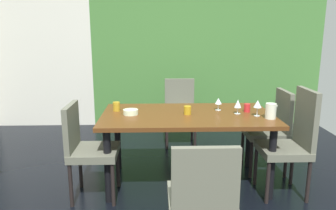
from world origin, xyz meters
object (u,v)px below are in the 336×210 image
object	(u,v)px
chair_left_near	(86,145)
cup_corner	(116,107)
pitcher_south	(271,111)
dining_table	(187,122)
chair_head_near	(202,196)
wine_glass_rear	(258,104)
chair_right_far	(272,126)
wine_glass_front	(238,104)
chair_right_near	(292,139)
wine_glass_north	(218,101)
cup_near_window	(247,108)
cup_center	(187,110)
serving_bowl_west	(131,112)
chair_head_far	(180,107)

from	to	relation	value
chair_left_near	cup_corner	world-z (taller)	chair_left_near
pitcher_south	dining_table	bearing A→B (deg)	165.13
chair_head_near	wine_glass_rear	size ratio (longest dim) A/B	5.68
chair_right_far	chair_head_near	world-z (taller)	chair_right_far
chair_left_near	wine_glass_front	bearing A→B (deg)	99.82
chair_right_near	wine_glass_north	world-z (taller)	chair_right_near
chair_left_near	wine_glass_rear	xyz separation A→B (m)	(1.66, 0.16, 0.35)
chair_right_far	cup_near_window	size ratio (longest dim) A/B	11.04
chair_left_near	cup_corner	xyz separation A→B (m)	(0.25, 0.41, 0.28)
chair_left_near	dining_table	bearing A→B (deg)	105.55
wine_glass_rear	cup_center	size ratio (longest dim) A/B	1.87
serving_bowl_west	cup_near_window	world-z (taller)	cup_near_window
cup_corner	cup_center	bearing A→B (deg)	-12.60
chair_right_near	chair_head_far	bearing A→B (deg)	32.53
dining_table	chair_left_near	bearing A→B (deg)	-164.45
cup_center	chair_head_far	bearing A→B (deg)	89.43
wine_glass_north	wine_glass_front	size ratio (longest dim) A/B	0.89
chair_head_far	serving_bowl_west	distance (m)	1.42
chair_right_far	wine_glass_front	xyz separation A→B (m)	(-0.47, -0.29, 0.33)
chair_head_near	chair_left_near	bearing A→B (deg)	134.38
wine_glass_front	serving_bowl_west	world-z (taller)	wine_glass_front
wine_glass_front	wine_glass_north	bearing A→B (deg)	137.15
cup_center	pitcher_south	world-z (taller)	pitcher_south
wine_glass_north	pitcher_south	world-z (taller)	pitcher_south
wine_glass_rear	serving_bowl_west	distance (m)	1.26
chair_right_near	serving_bowl_west	xyz separation A→B (m)	(-1.56, 0.26, 0.21)
cup_center	pitcher_south	distance (m)	0.80
wine_glass_rear	cup_near_window	size ratio (longest dim) A/B	1.89
chair_head_near	chair_head_far	bearing A→B (deg)	89.45
chair_right_near	cup_center	world-z (taller)	chair_right_near
chair_left_near	cup_center	world-z (taller)	chair_left_near
chair_head_near	serving_bowl_west	world-z (taller)	chair_head_near
serving_bowl_west	cup_near_window	xyz separation A→B (m)	(1.20, 0.07, 0.02)
chair_head_far	pitcher_south	bearing A→B (deg)	117.71
chair_left_near	wine_glass_rear	bearing A→B (deg)	95.64
dining_table	chair_right_near	xyz separation A→B (m)	(0.99, -0.27, -0.10)
wine_glass_north	chair_head_near	bearing A→B (deg)	-104.16
wine_glass_north	chair_head_far	bearing A→B (deg)	106.42
wine_glass_north	serving_bowl_west	world-z (taller)	wine_glass_north
pitcher_south	chair_head_far	bearing A→B (deg)	117.71
wine_glass_front	chair_right_far	bearing A→B (deg)	31.41
chair_right_near	pitcher_south	size ratio (longest dim) A/B	6.96
chair_head_near	chair_left_near	xyz separation A→B (m)	(-0.96, 0.99, 0.00)
chair_head_near	cup_near_window	distance (m)	1.49
serving_bowl_west	cup_center	bearing A→B (deg)	-1.37
chair_right_far	serving_bowl_west	xyz separation A→B (m)	(-1.55, -0.28, 0.25)
chair_left_near	cup_center	size ratio (longest dim) A/B	10.76
chair_left_near	wine_glass_front	xyz separation A→B (m)	(1.49, 0.26, 0.33)
cup_near_window	wine_glass_north	bearing A→B (deg)	164.46
chair_right_near	cup_corner	bearing A→B (deg)	76.51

